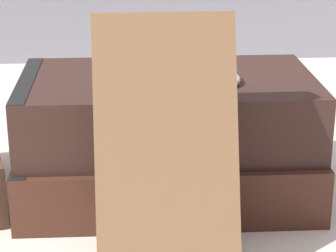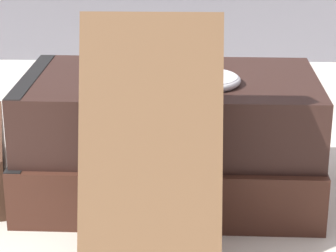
{
  "view_description": "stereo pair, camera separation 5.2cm",
  "coord_description": "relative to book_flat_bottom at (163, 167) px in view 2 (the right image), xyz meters",
  "views": [
    {
      "loc": [
        -0.05,
        -0.48,
        0.24
      ],
      "look_at": [
        -0.01,
        0.01,
        0.06
      ],
      "focal_mm": 75.0,
      "sensor_mm": 36.0,
      "label": 1
    },
    {
      "loc": [
        0.01,
        -0.48,
        0.24
      ],
      "look_at": [
        -0.01,
        0.01,
        0.06
      ],
      "focal_mm": 75.0,
      "sensor_mm": 36.0,
      "label": 2
    }
  ],
  "objects": [
    {
      "name": "ground_plane",
      "position": [
        0.01,
        -0.03,
        -0.02
      ],
      "size": [
        3.0,
        3.0,
        0.0
      ],
      "primitive_type": "plane",
      "color": "beige"
    },
    {
      "name": "reading_glasses",
      "position": [
        -0.03,
        0.13,
        -0.02
      ],
      "size": [
        0.11,
        0.08,
        0.0
      ],
      "rotation": [
        0.0,
        0.0,
        0.33
      ],
      "color": "black",
      "rests_on": "ground_plane"
    },
    {
      "name": "pocket_watch",
      "position": [
        0.03,
        -0.02,
        0.08
      ],
      "size": [
        0.05,
        0.05,
        0.01
      ],
      "color": "silver",
      "rests_on": "book_flat_top"
    },
    {
      "name": "book_leaning_front",
      "position": [
        -0.0,
        -0.11,
        0.05
      ],
      "size": [
        0.09,
        0.08,
        0.16
      ],
      "rotation": [
        -0.36,
        0.0,
        0.0
      ],
      "color": "brown",
      "rests_on": "ground_plane"
    },
    {
      "name": "book_flat_bottom",
      "position": [
        0.0,
        0.0,
        0.0
      ],
      "size": [
        0.23,
        0.14,
        0.04
      ],
      "rotation": [
        0.0,
        0.0,
        -0.02
      ],
      "color": "#422319",
      "rests_on": "ground_plane"
    },
    {
      "name": "book_flat_top",
      "position": [
        0.0,
        0.0,
        0.05
      ],
      "size": [
        0.22,
        0.13,
        0.05
      ],
      "rotation": [
        0.0,
        0.0,
        -0.01
      ],
      "color": "#331E19",
      "rests_on": "book_flat_bottom"
    }
  ]
}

